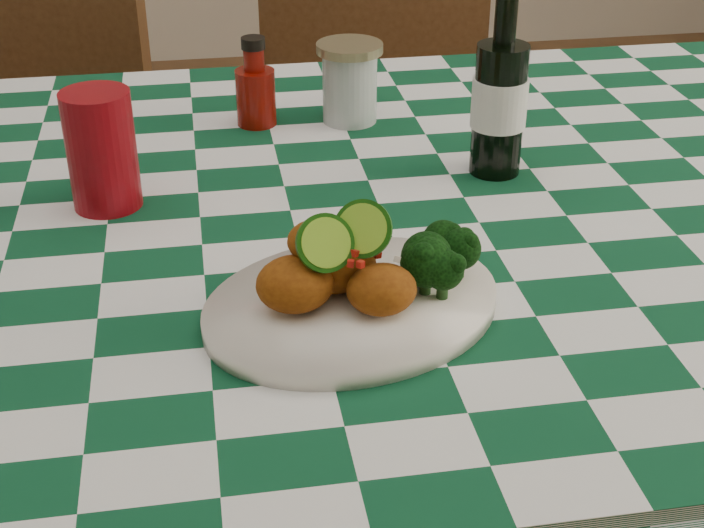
{
  "coord_description": "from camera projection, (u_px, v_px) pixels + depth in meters",
  "views": [
    {
      "loc": [
        -0.1,
        -1.0,
        1.29
      ],
      "look_at": [
        0.03,
        -0.23,
        0.84
      ],
      "focal_mm": 50.0,
      "sensor_mm": 36.0,
      "label": 1
    }
  ],
  "objects": [
    {
      "name": "beer_bottle",
      "position": [
        501.0,
        82.0,
        1.16
      ],
      "size": [
        0.07,
        0.07,
        0.23
      ],
      "primitive_type": null,
      "rotation": [
        0.0,
        0.0,
        -0.03
      ],
      "color": "black",
      "rests_on": "dining_table"
    },
    {
      "name": "wooden_chair_right",
      "position": [
        368.0,
        158.0,
        1.92
      ],
      "size": [
        0.56,
        0.58,
        1.02
      ],
      "primitive_type": null,
      "rotation": [
        0.0,
        0.0,
        -0.23
      ],
      "color": "#472814",
      "rests_on": "ground"
    },
    {
      "name": "dining_table",
      "position": [
        299.0,
        471.0,
        1.32
      ],
      "size": [
        1.66,
        1.06,
        0.79
      ],
      "primitive_type": null,
      "color": "#0C4326",
      "rests_on": "ground"
    },
    {
      "name": "red_tumbler",
      "position": [
        102.0,
        150.0,
        1.1
      ],
      "size": [
        0.09,
        0.09,
        0.14
      ],
      "primitive_type": "cylinder",
      "rotation": [
        0.0,
        0.0,
        -0.16
      ],
      "color": "maroon",
      "rests_on": "dining_table"
    },
    {
      "name": "mason_jar",
      "position": [
        350.0,
        83.0,
        1.33
      ],
      "size": [
        0.11,
        0.11,
        0.11
      ],
      "primitive_type": null,
      "rotation": [
        0.0,
        0.0,
        -0.26
      ],
      "color": "#B2BCBA",
      "rests_on": "dining_table"
    },
    {
      "name": "plate",
      "position": [
        352.0,
        306.0,
        0.93
      ],
      "size": [
        0.35,
        0.31,
        0.02
      ],
      "primitive_type": null,
      "rotation": [
        0.0,
        0.0,
        0.33
      ],
      "color": "white",
      "rests_on": "dining_table"
    },
    {
      "name": "wooden_chair_left",
      "position": [
        7.0,
        206.0,
        1.8
      ],
      "size": [
        0.57,
        0.59,
        0.97
      ],
      "primitive_type": null,
      "rotation": [
        0.0,
        0.0,
        -0.34
      ],
      "color": "#472814",
      "rests_on": "ground"
    },
    {
      "name": "broccoli_side",
      "position": [
        439.0,
        259.0,
        0.93
      ],
      "size": [
        0.07,
        0.07,
        0.06
      ],
      "primitive_type": null,
      "color": "black",
      "rests_on": "plate"
    },
    {
      "name": "fried_chicken_pile",
      "position": [
        347.0,
        258.0,
        0.9
      ],
      "size": [
        0.14,
        0.1,
        0.09
      ],
      "primitive_type": null,
      "color": "#8C450D",
      "rests_on": "plate"
    },
    {
      "name": "ketchup_bottle",
      "position": [
        255.0,
        82.0,
        1.32
      ],
      "size": [
        0.06,
        0.06,
        0.12
      ],
      "primitive_type": null,
      "rotation": [
        0.0,
        0.0,
        0.24
      ],
      "color": "#700C05",
      "rests_on": "dining_table"
    }
  ]
}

